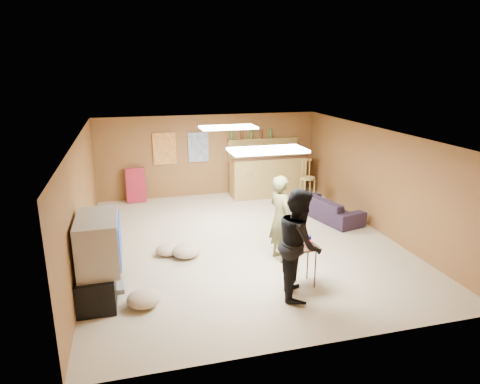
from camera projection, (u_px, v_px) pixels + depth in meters
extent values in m
plane|color=#BCAD8F|center=(242.00, 242.00, 8.72)|extent=(7.00, 7.00, 0.00)
cube|color=silver|center=(243.00, 134.00, 8.09)|extent=(6.00, 7.00, 0.02)
cube|color=brown|center=(209.00, 155.00, 11.65)|extent=(6.00, 0.02, 2.20)
cube|color=brown|center=(318.00, 268.00, 5.16)|extent=(6.00, 0.02, 2.20)
cube|color=brown|center=(81.00, 202.00, 7.67)|extent=(0.02, 7.00, 2.20)
cube|color=brown|center=(378.00, 180.00, 9.14)|extent=(0.02, 7.00, 2.20)
cube|color=black|center=(98.00, 281.00, 6.59)|extent=(0.55, 1.30, 0.50)
cube|color=#B2B2B7|center=(113.00, 285.00, 6.67)|extent=(0.35, 0.50, 0.08)
cube|color=#B2B2B7|center=(99.00, 242.00, 6.42)|extent=(0.60, 1.10, 0.80)
cube|color=navy|center=(120.00, 240.00, 6.50)|extent=(0.02, 0.95, 0.65)
cube|color=olive|center=(267.00, 176.00, 11.66)|extent=(2.00, 0.60, 1.10)
cube|color=#391E12|center=(271.00, 158.00, 11.27)|extent=(2.10, 0.12, 0.05)
cube|color=olive|center=(263.00, 139.00, 11.81)|extent=(2.00, 0.18, 0.05)
cube|color=olive|center=(263.00, 150.00, 11.91)|extent=(2.00, 0.14, 0.60)
cube|color=#BF3F26|center=(164.00, 149.00, 11.25)|extent=(0.60, 0.03, 0.85)
cube|color=#334C99|center=(198.00, 147.00, 11.47)|extent=(0.55, 0.03, 0.80)
cube|color=#AB1F33|center=(136.00, 185.00, 11.16)|extent=(0.50, 0.26, 0.91)
cube|color=white|center=(268.00, 150.00, 6.71)|extent=(1.20, 0.60, 0.04)
cube|color=white|center=(228.00, 127.00, 9.21)|extent=(1.20, 0.60, 0.04)
imported|color=brown|center=(281.00, 218.00, 7.72)|extent=(0.52, 0.66, 1.60)
imported|color=black|center=(299.00, 243.00, 6.48)|extent=(0.85, 0.98, 1.71)
imported|color=black|center=(328.00, 207.00, 10.00)|extent=(1.10, 1.90, 0.52)
cube|color=#391E12|center=(300.00, 265.00, 6.91)|extent=(0.56, 0.47, 0.69)
cylinder|color=red|center=(293.00, 242.00, 6.83)|extent=(0.10, 0.10, 0.12)
cylinder|color=red|center=(309.00, 244.00, 6.73)|extent=(0.11, 0.11, 0.12)
cylinder|color=navy|center=(309.00, 239.00, 6.92)|extent=(0.11, 0.11, 0.12)
ellipsoid|color=tan|center=(186.00, 251.00, 8.00)|extent=(0.69, 0.69, 0.24)
ellipsoid|color=tan|center=(168.00, 250.00, 8.09)|extent=(0.49, 0.49, 0.20)
ellipsoid|color=tan|center=(144.00, 299.00, 6.36)|extent=(0.67, 0.67, 0.23)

